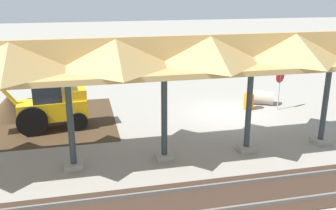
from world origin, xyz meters
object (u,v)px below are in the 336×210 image
object	(u,v)px
backhoe	(49,104)
traffic_barrel	(249,102)
stop_sign	(280,81)
concrete_pipe	(262,97)

from	to	relation	value
backhoe	traffic_barrel	distance (m)	10.71
stop_sign	concrete_pipe	bearing A→B (deg)	-70.19
backhoe	stop_sign	bearing A→B (deg)	-178.88
traffic_barrel	backhoe	bearing A→B (deg)	3.48
backhoe	traffic_barrel	bearing A→B (deg)	-176.52
concrete_pipe	traffic_barrel	xyz separation A→B (m)	(1.17, 0.75, 0.04)
stop_sign	concrete_pipe	distance (m)	1.76
concrete_pipe	traffic_barrel	distance (m)	1.39
backhoe	concrete_pipe	xyz separation A→B (m)	(-11.83, -1.39, -0.86)
concrete_pipe	traffic_barrel	size ratio (longest dim) A/B	1.73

